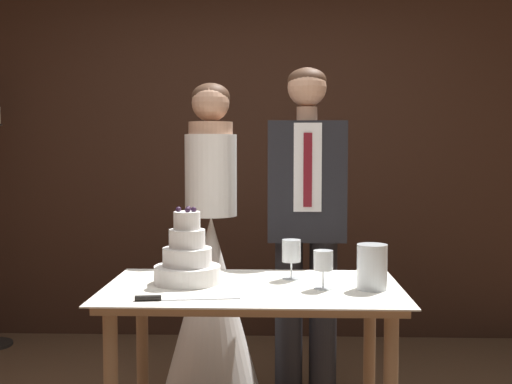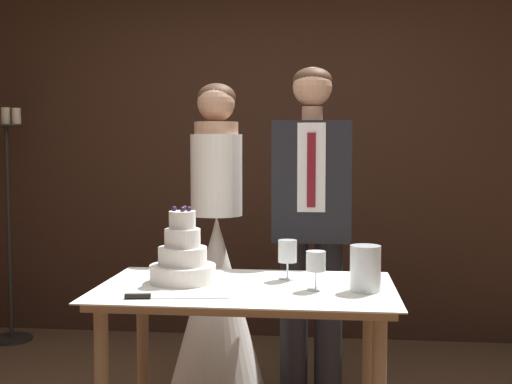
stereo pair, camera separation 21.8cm
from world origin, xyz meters
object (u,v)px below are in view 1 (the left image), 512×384
wine_glass_middle (323,262)px  hurricane_candle (372,268)px  cake_table (253,310)px  bride (211,281)px  cake_knife (167,298)px  wine_glass_near (291,252)px  tiered_cake (187,259)px  groom (306,213)px

wine_glass_middle → hurricane_candle: bearing=0.8°
cake_table → bride: bearing=108.3°
cake_knife → cake_table: bearing=31.1°
wine_glass_near → bride: size_ratio=0.10×
cake_table → wine_glass_near: 0.32m
tiered_cake → groom: groom is taller
tiered_cake → cake_knife: tiered_cake is taller
wine_glass_near → groom: groom is taller
cake_table → tiered_cake: tiered_cake is taller
bride → tiered_cake: bearing=-92.1°
cake_knife → tiered_cake: bearing=75.7°
tiered_cake → wine_glass_middle: (0.58, -0.10, 0.01)m
cake_table → bride: bride is taller
cake_knife → wine_glass_near: (0.48, 0.41, 0.11)m
cake_table → groom: bearing=71.7°
hurricane_candle → wine_glass_middle: bearing=-179.2°
hurricane_candle → bride: bride is taller
bride → hurricane_candle: bearing=-47.4°
tiered_cake → groom: bearing=53.2°
cake_knife → bride: bride is taller
bride → groom: (0.52, -0.00, 0.37)m
wine_glass_middle → cake_table: bearing=172.0°
hurricane_candle → cake_knife: bearing=-164.7°
wine_glass_near → bride: (-0.42, 0.63, -0.27)m
cake_table → wine_glass_middle: bearing=-8.0°
cake_knife → wine_glass_middle: size_ratio=2.50×
groom → cake_knife: bearing=-118.9°
cake_knife → groom: groom is taller
cake_knife → hurricane_candle: 0.84m
cake_knife → bride: 1.05m
cake_table → hurricane_candle: size_ratio=6.68×
cake_knife → bride: size_ratio=0.24×
wine_glass_near → groom: bearing=81.6°
bride → cake_table: bearing=-71.7°
tiered_cake → wine_glass_middle: 0.59m
bride → wine_glass_middle: bearing=-56.1°
groom → bride: bearing=179.9°
tiered_cake → bride: 0.77m
wine_glass_middle → wine_glass_near: bearing=123.3°
tiered_cake → hurricane_candle: (0.78, -0.09, -0.01)m
wine_glass_near → tiered_cake: bearing=-167.7°
tiered_cake → groom: 0.91m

